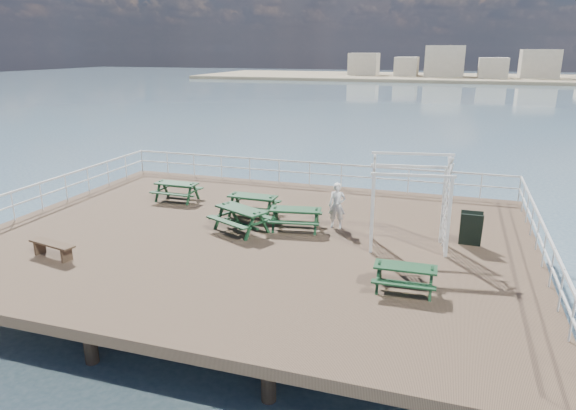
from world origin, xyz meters
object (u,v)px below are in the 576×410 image
Objects in this scene: picnic_table_d at (241,215)px; person at (337,206)px; picnic_table_c at (296,214)px; picnic_table_e at (405,273)px; flat_bench_far at (52,246)px; trellis_arbor at (409,206)px; picnic_table_b at (253,201)px; picnic_table_a at (177,188)px.

picnic_table_d is 3.33m from person.
person reaches higher than picnic_table_c.
picnic_table_e is 0.96× the size of flat_bench_far.
trellis_arbor reaches higher than flat_bench_far.
picnic_table_d is at bearing 151.88° from picnic_table_e.
picnic_table_b is 6.05m from trellis_arbor.
trellis_arbor reaches higher than person.
picnic_table_b is at bearing 156.42° from trellis_arbor.
picnic_table_b reaches higher than picnic_table_e.
picnic_table_c is 1.20× the size of person.
picnic_table_d is 1.46× the size of picnic_table_e.
picnic_table_e is 1.01× the size of person.
picnic_table_e is at bearing -1.00° from picnic_table_d.
picnic_table_c is (5.70, -1.87, 0.00)m from picnic_table_a.
picnic_table_a is 3.81m from picnic_table_b.
picnic_table_b is 1.14× the size of person.
picnic_table_e is (9.76, -5.48, -0.05)m from picnic_table_a.
picnic_table_b is 0.94× the size of picnic_table_c.
picnic_table_a is 1.04× the size of flat_bench_far.
picnic_table_d is at bearing -159.00° from person.
picnic_table_e is at bearing -28.86° from picnic_table_a.
picnic_table_c is 1.88m from picnic_table_d.
picnic_table_a reaches higher than picnic_table_e.
person reaches higher than picnic_table_e.
picnic_table_e is (4.06, -3.61, -0.05)m from picnic_table_c.
picnic_table_e is (5.78, -2.87, -0.10)m from picnic_table_d.
picnic_table_d is 6.46m from picnic_table_e.
picnic_table_c is 7.73m from flat_bench_far.
picnic_table_b is (3.71, -0.89, 0.02)m from picnic_table_a.
flat_bench_far is at bearing -93.68° from picnic_table_a.
picnic_table_c is 5.44m from picnic_table_e.
person is (3.03, 1.36, 0.21)m from picnic_table_d.
trellis_arbor reaches higher than picnic_table_a.
flat_bench_far is at bearing -113.32° from picnic_table_d.
picnic_table_b is at bearing 144.46° from picnic_table_c.
picnic_table_a reaches higher than flat_bench_far.
picnic_table_d is 1.47× the size of person.
picnic_table_c is at bearing 136.62° from picnic_table_e.
picnic_table_b is 1.12× the size of picnic_table_e.
flat_bench_far is at bearing -152.18° from picnic_table_c.
person is at bearing -5.29° from picnic_table_b.
picnic_table_b is 2.22m from picnic_table_c.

